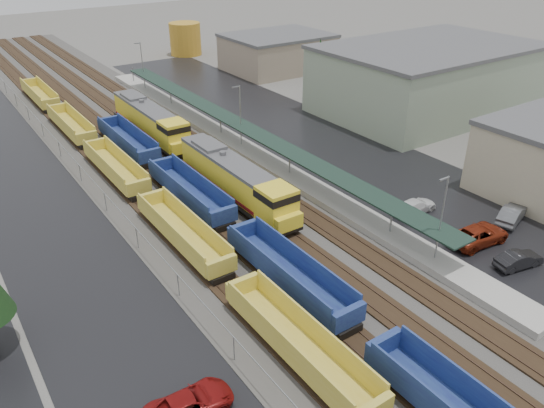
# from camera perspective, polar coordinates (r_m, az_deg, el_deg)

# --- Properties ---
(ballast_strip) EXTENTS (20.00, 160.00, 0.08)m
(ballast_strip) POSITION_cam_1_polar(r_m,az_deg,el_deg) (70.32, -14.30, 6.62)
(ballast_strip) COLOR #302D2B
(ballast_strip) RESTS_ON ground
(trackbed) EXTENTS (14.60, 160.00, 0.22)m
(trackbed) POSITION_cam_1_polar(r_m,az_deg,el_deg) (70.28, -14.31, 6.70)
(trackbed) COLOR black
(trackbed) RESTS_ON ground
(west_parking_lot) EXTENTS (10.00, 160.00, 0.02)m
(west_parking_lot) POSITION_cam_1_polar(r_m,az_deg,el_deg) (67.22, -26.19, 3.46)
(west_parking_lot) COLOR black
(west_parking_lot) RESTS_ON ground
(east_commuter_lot) EXTENTS (16.00, 100.00, 0.02)m
(east_commuter_lot) POSITION_cam_1_polar(r_m,az_deg,el_deg) (70.66, 3.33, 7.54)
(east_commuter_lot) COLOR black
(east_commuter_lot) RESTS_ON ground
(station_platform) EXTENTS (3.00, 80.00, 8.00)m
(station_platform) POSITION_cam_1_polar(r_m,az_deg,el_deg) (65.38, -3.32, 6.47)
(station_platform) COLOR #9E9B93
(station_platform) RESTS_ON ground
(chainlink_fence) EXTENTS (0.08, 160.04, 2.02)m
(chainlink_fence) POSITION_cam_1_polar(r_m,az_deg,el_deg) (65.99, -21.61, 5.51)
(chainlink_fence) COLOR gray
(chainlink_fence) RESTS_ON ground
(industrial_buildings) EXTENTS (32.52, 75.30, 9.50)m
(industrial_buildings) POSITION_cam_1_polar(r_m,az_deg,el_deg) (79.16, 16.41, 11.97)
(industrial_buildings) COLOR #BAAF8E
(industrial_buildings) RESTS_ON ground
(tree_east) EXTENTS (4.40, 4.40, 10.00)m
(tree_east) POSITION_cam_1_polar(r_m,az_deg,el_deg) (80.16, 5.14, 14.81)
(tree_east) COLOR #332316
(tree_east) RESTS_ON ground
(locomotive_lead) EXTENTS (2.93, 19.28, 4.36)m
(locomotive_lead) POSITION_cam_1_polar(r_m,az_deg,el_deg) (52.20, -3.80, 2.54)
(locomotive_lead) COLOR black
(locomotive_lead) RESTS_ON ground
(locomotive_trail) EXTENTS (2.93, 19.28, 4.36)m
(locomotive_trail) POSITION_cam_1_polar(r_m,az_deg,el_deg) (69.81, -12.86, 8.64)
(locomotive_trail) COLOR black
(locomotive_trail) RESTS_ON ground
(well_string_yellow) EXTENTS (2.61, 113.35, 2.32)m
(well_string_yellow) POSITION_cam_1_polar(r_m,az_deg,el_deg) (46.29, -9.57, -3.07)
(well_string_yellow) COLOR gold
(well_string_yellow) RESTS_ON ground
(well_string_blue) EXTENTS (2.75, 80.84, 2.44)m
(well_string_blue) POSITION_cam_1_polar(r_m,az_deg,el_deg) (40.64, 1.84, -7.46)
(well_string_blue) COLOR navy
(well_string_blue) RESTS_ON ground
(storage_tank) EXTENTS (6.43, 6.43, 6.43)m
(storage_tank) POSITION_cam_1_polar(r_m,az_deg,el_deg) (116.50, -9.30, 17.13)
(storage_tank) COLOR #C08B26
(storage_tank) RESTS_ON ground
(parked_car_west_c) EXTENTS (2.53, 5.23, 1.43)m
(parked_car_west_c) POSITION_cam_1_polar(r_m,az_deg,el_deg) (32.39, -8.84, -20.51)
(parked_car_west_c) COLOR maroon
(parked_car_west_c) RESTS_ON ground
(parked_car_east_a) EXTENTS (2.26, 4.37, 1.37)m
(parked_car_east_a) POSITION_cam_1_polar(r_m,az_deg,el_deg) (47.44, 25.00, -5.46)
(parked_car_east_a) COLOR black
(parked_car_east_a) RESTS_ON ground
(parked_car_east_b) EXTENTS (3.22, 6.04, 1.62)m
(parked_car_east_b) POSITION_cam_1_polar(r_m,az_deg,el_deg) (49.42, 21.31, -3.10)
(parked_car_east_b) COLOR maroon
(parked_car_east_b) RESTS_ON ground
(parked_car_east_c) EXTENTS (2.07, 4.77, 1.37)m
(parked_car_east_c) POSITION_cam_1_polar(r_m,az_deg,el_deg) (52.64, 15.16, -0.24)
(parked_car_east_c) COLOR white
(parked_car_east_c) RESTS_ON ground
(parked_car_east_e) EXTENTS (2.96, 4.97, 1.55)m
(parked_car_east_e) POSITION_cam_1_polar(r_m,az_deg,el_deg) (54.09, 24.40, -1.01)
(parked_car_east_e) COLOR #545659
(parked_car_east_e) RESTS_ON ground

